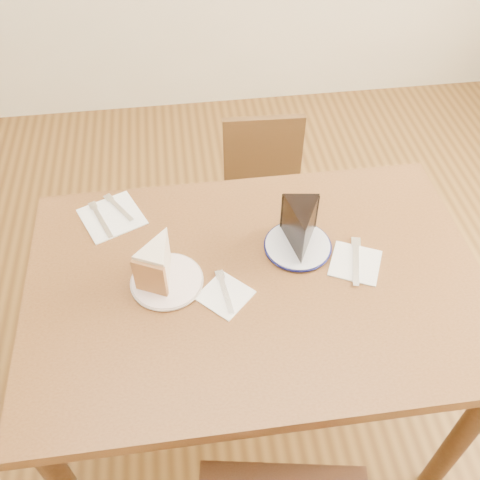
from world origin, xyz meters
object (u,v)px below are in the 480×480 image
object	(u,v)px
carrot_cake	(160,260)
table	(255,301)
chair_far	(265,204)
chocolate_cake	(301,230)
plate_navy	(298,246)
plate_cream	(167,281)

from	to	relation	value
carrot_cake	table	bearing A→B (deg)	15.15
table	chair_far	distance (m)	0.70
table	chocolate_cake	world-z (taller)	chocolate_cake
chocolate_cake	table	bearing A→B (deg)	42.82
plate_navy	chocolate_cake	world-z (taller)	chocolate_cake
chair_far	carrot_cake	distance (m)	0.82
plate_navy	chair_far	bearing A→B (deg)	88.77
table	plate_navy	distance (m)	0.19
plate_navy	chocolate_cake	bearing A→B (deg)	-21.50
plate_navy	carrot_cake	size ratio (longest dim) A/B	1.52
plate_cream	chocolate_cake	world-z (taller)	chocolate_cake
plate_cream	chocolate_cake	xyz separation A→B (m)	(0.37, 0.07, 0.06)
chair_far	chocolate_cake	xyz separation A→B (m)	(-0.01, -0.54, 0.42)
table	plate_navy	world-z (taller)	plate_navy
plate_cream	carrot_cake	distance (m)	0.06
table	chocolate_cake	size ratio (longest dim) A/B	8.73
plate_navy	carrot_cake	xyz separation A→B (m)	(-0.37, -0.05, 0.06)
carrot_cake	chocolate_cake	size ratio (longest dim) A/B	0.85
carrot_cake	chocolate_cake	bearing A→B (deg)	33.03
plate_navy	table	bearing A→B (deg)	-143.93
table	carrot_cake	world-z (taller)	carrot_cake
plate_cream	carrot_cake	size ratio (longest dim) A/B	1.55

